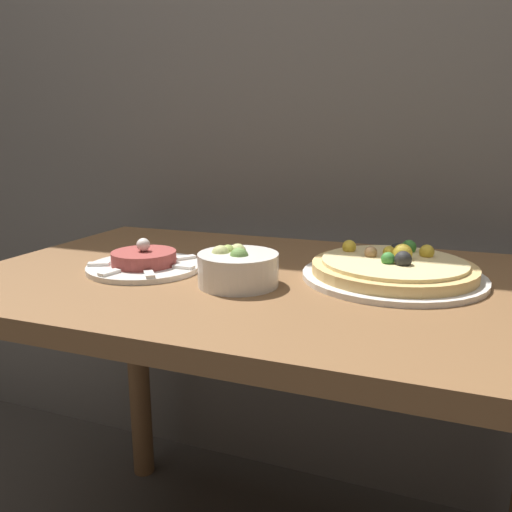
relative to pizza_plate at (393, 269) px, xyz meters
name	(u,v)px	position (x,y,z in m)	size (l,w,h in m)	color
back_wall	(339,1)	(-0.20, 0.41, 0.55)	(8.00, 0.05, 2.60)	slate
dining_table	(276,336)	(-0.20, -0.05, -0.14)	(1.13, 0.68, 0.73)	brown
pizza_plate	(393,269)	(0.00, 0.00, 0.00)	(0.32, 0.32, 0.06)	silver
tartare_plate	(144,263)	(-0.45, -0.10, 0.00)	(0.22, 0.22, 0.06)	silver
small_bowl	(237,268)	(-0.25, -0.13, 0.01)	(0.14, 0.14, 0.07)	silver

